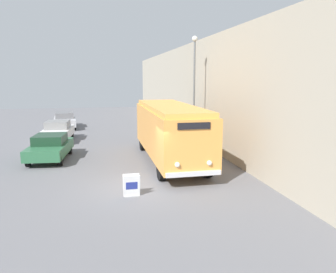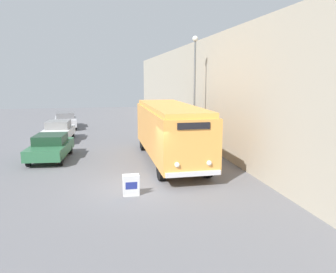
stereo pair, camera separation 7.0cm
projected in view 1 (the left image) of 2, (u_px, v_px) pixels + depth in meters
name	position (u px, v px, depth m)	size (l,w,h in m)	color
ground_plane	(138.00, 188.00, 14.06)	(80.00, 80.00, 0.00)	slate
building_wall_right	(199.00, 92.00, 24.23)	(0.30, 60.00, 7.33)	#B2A893
vintage_bus	(170.00, 130.00, 18.19)	(2.56, 9.50, 3.20)	black
sign_board	(132.00, 186.00, 13.00)	(0.66, 0.34, 0.90)	gray
streetlamp	(194.00, 78.00, 20.97)	(0.36, 0.36, 7.26)	#595E60
parked_car_near	(50.00, 147.00, 18.81)	(2.35, 4.34, 1.45)	black
parked_car_mid	(58.00, 131.00, 24.39)	(2.16, 4.24, 1.50)	black
parked_car_far	(65.00, 120.00, 30.71)	(2.34, 4.76, 1.46)	black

